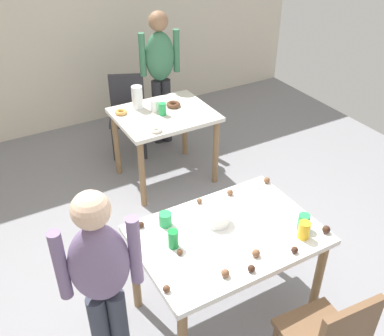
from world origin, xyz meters
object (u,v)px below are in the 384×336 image
(person_girl_near, at_px, (102,281))
(mixing_bowl, at_px, (217,218))
(person_adult_far, at_px, (160,68))
(pitcher_far, at_px, (137,97))
(chair_far_table, at_px, (128,110))
(soda_can, at_px, (173,239))
(dining_table_near, at_px, (227,244))
(dining_table_far, at_px, (164,124))

(person_girl_near, bearing_deg, mixing_bowl, 13.20)
(person_adult_far, xyz_separation_m, pitcher_far, (-0.49, -0.48, -0.05))
(chair_far_table, height_order, person_girl_near, person_girl_near)
(chair_far_table, bearing_deg, soda_can, -105.76)
(person_girl_near, distance_m, mixing_bowl, 0.88)
(dining_table_near, relative_size, chair_far_table, 1.35)
(chair_far_table, bearing_deg, mixing_bowl, -97.95)
(mixing_bowl, bearing_deg, soda_can, -170.85)
(person_adult_far, xyz_separation_m, soda_can, (-1.09, -2.39, -0.10))
(person_girl_near, distance_m, person_adult_far, 3.00)
(dining_table_near, distance_m, dining_table_far, 1.80)
(person_adult_far, bearing_deg, chair_far_table, 175.88)
(dining_table_far, xyz_separation_m, pitcher_far, (-0.17, 0.23, 0.23))
(chair_far_table, distance_m, person_adult_far, 0.58)
(pitcher_far, bearing_deg, person_girl_near, -118.29)
(dining_table_far, height_order, pitcher_far, pitcher_far)
(chair_far_table, height_order, soda_can, soda_can)
(pitcher_far, bearing_deg, person_adult_far, 44.53)
(person_adult_far, relative_size, mixing_bowl, 9.04)
(chair_far_table, xyz_separation_m, person_adult_far, (0.41, -0.03, 0.42))
(dining_table_near, distance_m, mixing_bowl, 0.19)
(dining_table_near, height_order, person_girl_near, person_girl_near)
(soda_can, bearing_deg, dining_table_far, 65.28)
(dining_table_near, xyz_separation_m, person_adult_far, (0.73, 2.45, 0.26))
(person_girl_near, xyz_separation_m, mixing_bowl, (0.86, 0.20, -0.06))
(dining_table_near, height_order, mixing_bowl, mixing_bowl)
(soda_can, bearing_deg, chair_far_table, 74.24)
(dining_table_near, height_order, dining_table_far, same)
(person_adult_far, relative_size, soda_can, 12.49)
(dining_table_far, distance_m, person_adult_far, 0.82)
(chair_far_table, relative_size, person_adult_far, 0.57)
(chair_far_table, relative_size, mixing_bowl, 5.16)
(dining_table_far, distance_m, pitcher_far, 0.37)
(mixing_bowl, bearing_deg, chair_far_table, 82.05)
(pitcher_far, bearing_deg, dining_table_near, -96.96)
(person_adult_far, bearing_deg, person_girl_near, -122.15)
(person_girl_near, distance_m, soda_can, 0.53)
(dining_table_far, relative_size, chair_far_table, 1.06)
(soda_can, height_order, pitcher_far, pitcher_far)
(person_girl_near, relative_size, soda_can, 11.80)
(dining_table_far, bearing_deg, chair_far_table, 97.25)
(soda_can, bearing_deg, person_adult_far, 65.52)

